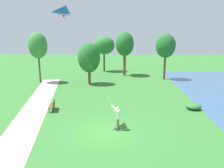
% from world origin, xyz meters
% --- Properties ---
extents(ground_plane, '(120.00, 120.00, 0.00)m').
position_xyz_m(ground_plane, '(0.00, 0.00, 0.00)').
color(ground_plane, '#33702D').
extents(walkway_path, '(8.57, 31.86, 0.02)m').
position_xyz_m(walkway_path, '(-6.33, 2.00, 0.01)').
color(walkway_path, '#B7AD99').
rests_on(walkway_path, ground).
extents(person_kite_flyer, '(0.62, 0.52, 1.83)m').
position_xyz_m(person_kite_flyer, '(0.89, 0.44, 1.05)').
color(person_kite_flyer, '#232328').
rests_on(person_kite_flyer, ground).
extents(flying_kite, '(3.73, 1.39, 6.80)m').
position_xyz_m(flying_kite, '(-2.63, 0.98, 8.15)').
color(flying_kite, blue).
extents(park_bench_near_walkway, '(0.72, 1.56, 0.88)m').
position_xyz_m(park_bench_near_walkway, '(-5.07, 4.29, 0.51)').
color(park_bench_near_walkway, brown).
rests_on(park_bench_near_walkway, ground).
extents(tree_treeline_right, '(3.84, 3.10, 6.39)m').
position_xyz_m(tree_treeline_right, '(-2.14, 25.73, 4.74)').
color(tree_treeline_right, brown).
rests_on(tree_treeline_right, ground).
extents(tree_lakeside_near, '(2.92, 2.56, 6.83)m').
position_xyz_m(tree_lakeside_near, '(7.59, 18.93, 5.01)').
color(tree_lakeside_near, brown).
rests_on(tree_lakeside_near, ground).
extents(tree_treeline_left, '(2.57, 2.42, 7.01)m').
position_xyz_m(tree_treeline_left, '(-10.48, 15.83, 5.17)').
color(tree_treeline_left, brown).
rests_on(tree_treeline_left, ground).
extents(tree_behind_path, '(3.02, 2.80, 5.62)m').
position_xyz_m(tree_behind_path, '(-3.30, 15.09, 3.61)').
color(tree_behind_path, brown).
rests_on(tree_behind_path, ground).
extents(tree_horizon_far, '(2.95, 3.35, 7.15)m').
position_xyz_m(tree_horizon_far, '(1.55, 21.87, 5.14)').
color(tree_horizon_far, brown).
rests_on(tree_horizon_far, ground).
extents(lakeside_shrub, '(1.36, 1.34, 0.57)m').
position_xyz_m(lakeside_shrub, '(7.75, 5.19, 0.29)').
color(lakeside_shrub, '#2D7033').
rests_on(lakeside_shrub, ground).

